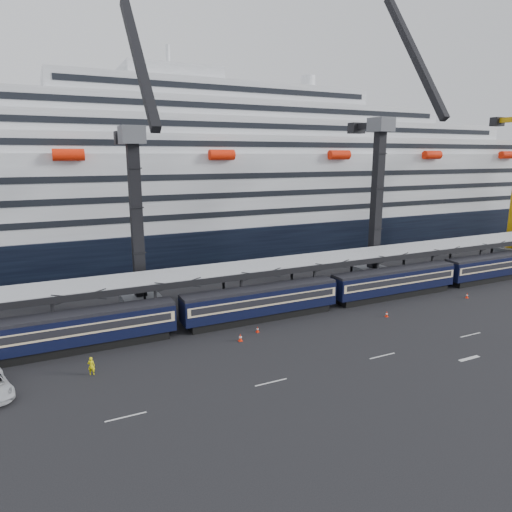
% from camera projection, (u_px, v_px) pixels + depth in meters
% --- Properties ---
extents(ground, '(260.00, 260.00, 0.00)m').
position_uv_depth(ground, '(372.00, 338.00, 47.90)').
color(ground, black).
rests_on(ground, ground).
extents(lane_markings, '(111.00, 4.27, 0.02)m').
position_uv_depth(lane_markings, '(468.00, 342.00, 46.74)').
color(lane_markings, beige).
rests_on(lane_markings, ground).
extents(train, '(133.05, 3.00, 4.05)m').
position_uv_depth(train, '(286.00, 297.00, 54.26)').
color(train, black).
rests_on(train, ground).
extents(canopy, '(130.00, 6.25, 5.53)m').
position_uv_depth(canopy, '(303.00, 262.00, 59.09)').
color(canopy, '#999BA1').
rests_on(canopy, ground).
extents(cruise_ship, '(214.09, 28.84, 34.00)m').
position_uv_depth(cruise_ship, '(209.00, 190.00, 85.24)').
color(cruise_ship, black).
rests_on(cruise_ship, ground).
extents(crane_dark_near, '(4.50, 17.75, 35.08)m').
position_uv_depth(crane_dark_near, '(137.00, 215.00, 53.22)').
color(crane_dark_near, '#54565C').
rests_on(crane_dark_near, ground).
extents(crane_dark_mid, '(4.50, 18.24, 39.64)m').
position_uv_depth(crane_dark_mid, '(379.00, 193.00, 66.83)').
color(crane_dark_mid, '#54565C').
rests_on(crane_dark_mid, ground).
extents(worker, '(0.70, 0.58, 1.65)m').
position_uv_depth(worker, '(91.00, 366.00, 39.64)').
color(worker, yellow).
rests_on(worker, ground).
extents(traffic_cone_c, '(0.34, 0.34, 0.68)m').
position_uv_depth(traffic_cone_c, '(258.00, 329.00, 49.31)').
color(traffic_cone_c, '#F82407').
rests_on(traffic_cone_c, ground).
extents(traffic_cone_d, '(0.41, 0.41, 0.83)m').
position_uv_depth(traffic_cone_d, '(240.00, 337.00, 46.94)').
color(traffic_cone_d, '#F82407').
rests_on(traffic_cone_d, ground).
extents(traffic_cone_e, '(0.36, 0.36, 0.71)m').
position_uv_depth(traffic_cone_e, '(387.00, 314.00, 54.02)').
color(traffic_cone_e, '#F82407').
rests_on(traffic_cone_e, ground).
extents(traffic_cone_f, '(0.37, 0.37, 0.73)m').
position_uv_depth(traffic_cone_f, '(467.00, 295.00, 61.12)').
color(traffic_cone_f, '#F82407').
rests_on(traffic_cone_f, ground).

